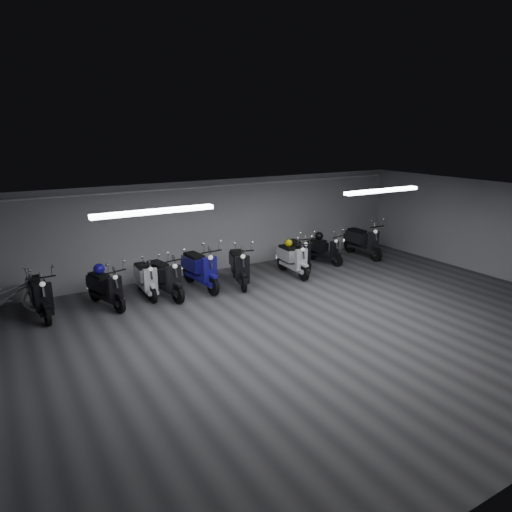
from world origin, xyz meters
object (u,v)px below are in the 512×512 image
helmet_0 (319,236)px  helmet_2 (99,269)px  scooter_9 (363,236)px  scooter_8 (324,245)px  scooter_3 (164,271)px  scooter_5 (239,260)px  bicycle (5,292)px  helmet_1 (289,243)px  scooter_6 (293,254)px  scooter_0 (39,288)px  scooter_4 (200,263)px  scooter_2 (145,273)px  scooter_7 (298,248)px  scooter_1 (105,282)px

helmet_0 → helmet_2: 7.08m
scooter_9 → helmet_0: bearing=171.5°
scooter_8 → helmet_0: 0.36m
scooter_3 → scooter_5: (2.15, -0.11, 0.00)m
bicycle → scooter_8: bearing=-99.1°
helmet_1 → scooter_6: bearing=-92.8°
scooter_0 → bicycle: bearing=153.3°
scooter_4 → bicycle: size_ratio=1.00×
scooter_4 → scooter_5: 1.11m
helmet_1 → helmet_2: helmet_2 is taller
scooter_8 → scooter_9: (1.62, -0.08, 0.13)m
helmet_0 → helmet_1: 1.64m
scooter_8 → helmet_0: scooter_8 is taller
bicycle → helmet_1: (7.61, -0.44, 0.30)m
scooter_3 → helmet_1: bearing=-9.5°
scooter_2 → helmet_0: 5.93m
scooter_6 → scooter_7: scooter_6 is taller
scooter_4 → helmet_2: scooter_4 is taller
scooter_7 → helmet_1: scooter_7 is taller
scooter_6 → scooter_8: bearing=21.1°
scooter_7 → helmet_1: size_ratio=7.80×
scooter_5 → scooter_6: bearing=16.0°
scooter_1 → scooter_9: bearing=-15.2°
scooter_4 → scooter_6: 2.90m
scooter_0 → scooter_9: scooter_9 is taller
helmet_0 → scooter_3: bearing=-174.0°
scooter_0 → scooter_7: bearing=-4.0°
scooter_2 → scooter_8: 5.96m
scooter_1 → scooter_8: scooter_1 is taller
bicycle → helmet_1: bearing=-101.4°
scooter_1 → scooter_7: bearing=-14.4°
bicycle → scooter_9: bearing=-99.4°
scooter_3 → scooter_6: scooter_3 is taller
bicycle → scooter_4: bearing=-102.8°
scooter_1 → helmet_2: bearing=90.0°
scooter_4 → scooter_8: 4.50m
scooter_4 → scooter_7: size_ratio=1.11×
scooter_3 → scooter_7: scooter_3 is taller
scooter_4 → scooter_8: (4.50, 0.23, -0.14)m
scooter_0 → scooter_3: (2.95, -0.23, 0.01)m
scooter_9 → bicycle: (-10.83, 0.23, -0.09)m
scooter_0 → scooter_9: 10.13m
bicycle → helmet_0: (9.16, 0.06, 0.24)m
scooter_4 → scooter_9: 6.12m
scooter_2 → scooter_4: bearing=-5.9°
scooter_1 → helmet_2: size_ratio=6.35×
scooter_0 → scooter_5: size_ratio=0.98×
scooter_1 → helmet_2: scooter_1 is taller
scooter_1 → scooter_6: 5.44m
scooter_2 → helmet_1: size_ratio=7.46×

